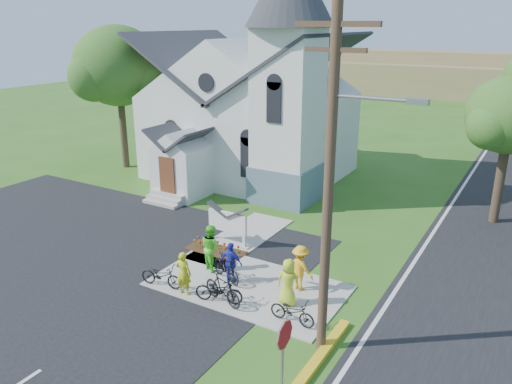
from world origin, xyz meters
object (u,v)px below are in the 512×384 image
Objects in this scene: cyclist_0 at (184,273)px; cyclist_2 at (231,263)px; cyclist_1 at (211,247)px; stop_sign at (284,346)px; utility_pole at (331,175)px; bike_2 at (219,290)px; cyclist_3 at (300,268)px; bike_0 at (161,275)px; bike_3 at (223,289)px; bike_4 at (292,311)px; bike_1 at (226,267)px; church_sign at (228,222)px; cyclist_4 at (288,282)px.

cyclist_2 is at bearing -128.39° from cyclist_0.
cyclist_1 reaches higher than cyclist_2.
stop_sign is 7.78m from cyclist_1.
utility_pole is 6.41m from bike_2.
stop_sign is 5.92m from cyclist_3.
cyclist_1 is (-0.28, 2.06, 0.10)m from cyclist_0.
cyclist_3 is at bearing -150.94° from cyclist_1.
utility_pole is 6.38× the size of cyclist_2.
bike_0 is at bearing -6.17° from cyclist_0.
bike_3 is (-3.97, 0.51, -4.82)m from utility_pole.
bike_4 is at bearing 154.47° from utility_pole.
bike_1 is 1.57m from bike_2.
cyclist_0 is at bearing -76.21° from church_sign.
cyclist_4 is at bearing -78.34° from bike_2.
bike_3 is at bearing 63.51° from cyclist_3.
bike_1 is (1.80, -2.79, -0.46)m from church_sign.
stop_sign is 5.29m from bike_3.
bike_2 is 1.01× the size of cyclist_3.
bike_2 is (2.46, -4.21, -0.53)m from church_sign.
cyclist_3 is at bearing -48.66° from bike_1.
bike_1 is (0.72, 1.59, -0.29)m from cyclist_0.
stop_sign is 3.87m from bike_4.
cyclist_0 reaches higher than bike_3.
bike_4 is at bearing 123.11° from cyclist_3.
cyclist_0 is 2.08m from cyclist_1.
utility_pole reaches higher than bike_0.
cyclist_3 is (2.66, 0.83, 0.32)m from bike_1.
cyclist_1 reaches higher than bike_0.
cyclist_0 is at bearing 56.08° from cyclist_2.
cyclist_3 is at bearing -163.60° from cyclist_2.
bike_0 is at bearing 155.57° from stop_sign.
church_sign is 1.23× the size of bike_3.
cyclist_3 is 1.01× the size of cyclist_4.
cyclist_1 is 3.68m from cyclist_3.
cyclist_3 is (2.00, 2.25, 0.40)m from bike_2.
bike_0 is 4.73m from cyclist_4.
stop_sign is 6.57m from cyclist_2.
bike_2 reaches higher than bike_0.
bike_0 is 1.05× the size of bike_4.
bike_2 is at bearing -93.72° from bike_0.
cyclist_1 is 1.16× the size of bike_4.
cyclist_0 is 1.56m from bike_3.
bike_2 is (1.66, -1.89, -0.47)m from cyclist_1.
stop_sign is at bearing -88.51° from utility_pole.
church_sign is at bearing 54.01° from bike_4.
bike_0 is (-1.05, -0.02, -0.37)m from cyclist_0.
stop_sign is 1.53× the size of cyclist_0.
utility_pole is at bearing -178.94° from cyclist_1.
church_sign is 5.53m from cyclist_4.
church_sign is 1.20× the size of cyclist_1.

